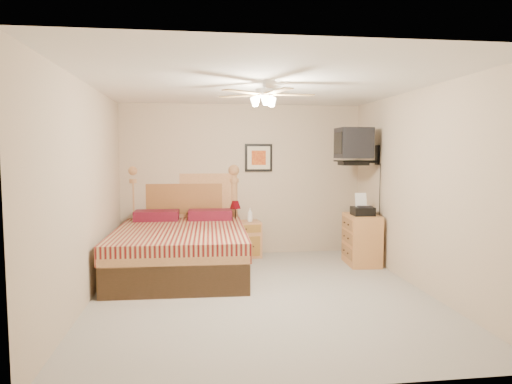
# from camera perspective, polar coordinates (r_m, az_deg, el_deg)

# --- Properties ---
(floor) EXTENTS (4.50, 4.50, 0.00)m
(floor) POSITION_cam_1_polar(r_m,az_deg,el_deg) (5.66, 0.68, -12.63)
(floor) COLOR gray
(floor) RESTS_ON ground
(ceiling) EXTENTS (4.00, 4.50, 0.04)m
(ceiling) POSITION_cam_1_polar(r_m,az_deg,el_deg) (5.45, 0.70, 13.30)
(ceiling) COLOR white
(ceiling) RESTS_ON ground
(wall_back) EXTENTS (4.00, 0.04, 2.50)m
(wall_back) POSITION_cam_1_polar(r_m,az_deg,el_deg) (7.64, -1.70, 1.52)
(wall_back) COLOR tan
(wall_back) RESTS_ON ground
(wall_front) EXTENTS (4.00, 0.04, 2.50)m
(wall_front) POSITION_cam_1_polar(r_m,az_deg,el_deg) (3.21, 6.40, -3.32)
(wall_front) COLOR tan
(wall_front) RESTS_ON ground
(wall_left) EXTENTS (0.04, 4.50, 2.50)m
(wall_left) POSITION_cam_1_polar(r_m,az_deg,el_deg) (5.50, -20.42, -0.15)
(wall_left) COLOR tan
(wall_left) RESTS_ON ground
(wall_right) EXTENTS (0.04, 4.50, 2.50)m
(wall_right) POSITION_cam_1_polar(r_m,az_deg,el_deg) (6.03, 19.87, 0.29)
(wall_right) COLOR tan
(wall_right) RESTS_ON ground
(bed) EXTENTS (1.84, 2.38, 1.51)m
(bed) POSITION_cam_1_polar(r_m,az_deg,el_deg) (6.53, -9.45, -3.50)
(bed) COLOR #AB7D48
(bed) RESTS_ON ground
(nightstand) EXTENTS (0.58, 0.45, 0.58)m
(nightstand) POSITION_cam_1_polar(r_m,az_deg,el_deg) (7.52, -1.57, -5.90)
(nightstand) COLOR #A87749
(nightstand) RESTS_ON ground
(table_lamp) EXTENTS (0.23, 0.23, 0.34)m
(table_lamp) POSITION_cam_1_polar(r_m,az_deg,el_deg) (7.45, -2.60, -2.41)
(table_lamp) COLOR #56020A
(table_lamp) RESTS_ON nightstand
(lotion_bottle) EXTENTS (0.10, 0.10, 0.22)m
(lotion_bottle) POSITION_cam_1_polar(r_m,az_deg,el_deg) (7.44, -0.76, -2.87)
(lotion_bottle) COLOR white
(lotion_bottle) RESTS_ON nightstand
(framed_picture) EXTENTS (0.46, 0.04, 0.46)m
(framed_picture) POSITION_cam_1_polar(r_m,az_deg,el_deg) (7.64, 0.32, 4.30)
(framed_picture) COLOR black
(framed_picture) RESTS_ON wall_back
(dresser) EXTENTS (0.49, 0.68, 0.77)m
(dresser) POSITION_cam_1_polar(r_m,az_deg,el_deg) (7.18, 13.08, -5.80)
(dresser) COLOR #C27746
(dresser) RESTS_ON ground
(fax_machine) EXTENTS (0.32, 0.34, 0.33)m
(fax_machine) POSITION_cam_1_polar(r_m,az_deg,el_deg) (7.02, 13.21, -1.52)
(fax_machine) COLOR black
(fax_machine) RESTS_ON dresser
(magazine_lower) EXTENTS (0.22, 0.27, 0.02)m
(magazine_lower) POSITION_cam_1_polar(r_m,az_deg,el_deg) (7.30, 12.33, -2.46)
(magazine_lower) COLOR #BEB095
(magazine_lower) RESTS_ON dresser
(magazine_upper) EXTENTS (0.30, 0.32, 0.02)m
(magazine_upper) POSITION_cam_1_polar(r_m,az_deg,el_deg) (7.30, 12.39, -2.29)
(magazine_upper) COLOR gray
(magazine_upper) RESTS_ON magazine_lower
(wall_tv) EXTENTS (0.56, 0.46, 0.58)m
(wall_tv) POSITION_cam_1_polar(r_m,az_deg,el_deg) (7.13, 13.24, 5.65)
(wall_tv) COLOR black
(wall_tv) RESTS_ON wall_right
(ceiling_fan) EXTENTS (1.14, 1.14, 0.28)m
(ceiling_fan) POSITION_cam_1_polar(r_m,az_deg,el_deg) (5.23, 1.02, 12.10)
(ceiling_fan) COLOR white
(ceiling_fan) RESTS_ON ceiling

